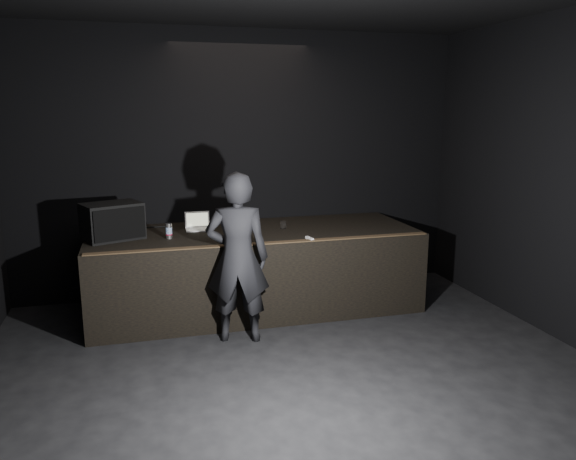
% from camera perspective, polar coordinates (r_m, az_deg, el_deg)
% --- Properties ---
extents(ground, '(7.00, 7.00, 0.00)m').
position_cam_1_polar(ground, '(4.86, 3.69, -18.49)').
color(ground, black).
rests_on(ground, ground).
extents(room_walls, '(6.10, 7.10, 3.52)m').
position_cam_1_polar(room_walls, '(4.20, 4.07, 5.96)').
color(room_walls, black).
rests_on(room_walls, ground).
extents(stage_riser, '(4.00, 1.50, 1.00)m').
position_cam_1_polar(stage_riser, '(7.10, -3.43, -4.00)').
color(stage_riser, black).
rests_on(stage_riser, ground).
extents(riser_lip, '(3.92, 0.10, 0.01)m').
position_cam_1_polar(riser_lip, '(6.30, -2.15, -1.32)').
color(riser_lip, brown).
rests_on(riser_lip, stage_riser).
extents(stage_monitor, '(0.75, 0.66, 0.42)m').
position_cam_1_polar(stage_monitor, '(6.77, -17.40, 0.86)').
color(stage_monitor, black).
rests_on(stage_monitor, stage_riser).
extents(cable, '(0.89, 0.07, 0.02)m').
position_cam_1_polar(cable, '(7.33, -15.62, 0.19)').
color(cable, black).
rests_on(cable, stage_riser).
extents(laptop, '(0.31, 0.28, 0.21)m').
position_cam_1_polar(laptop, '(7.11, -9.15, 0.51)').
color(laptop, silver).
rests_on(laptop, stage_riser).
extents(beer_can, '(0.08, 0.08, 0.18)m').
position_cam_1_polar(beer_can, '(6.65, -12.01, -0.11)').
color(beer_can, silver).
rests_on(beer_can, stage_riser).
extents(plastic_cup, '(0.08, 0.08, 0.10)m').
position_cam_1_polar(plastic_cup, '(7.06, -0.50, 0.53)').
color(plastic_cup, white).
rests_on(plastic_cup, stage_riser).
extents(wii_remote, '(0.06, 0.16, 0.03)m').
position_cam_1_polar(wii_remote, '(6.48, 2.19, -0.86)').
color(wii_remote, silver).
rests_on(wii_remote, stage_riser).
extents(person, '(0.76, 0.59, 1.85)m').
position_cam_1_polar(person, '(6.01, -5.15, -2.82)').
color(person, black).
rests_on(person, ground).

